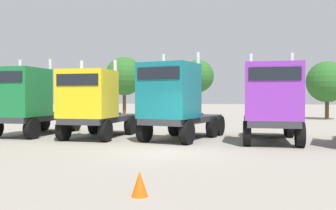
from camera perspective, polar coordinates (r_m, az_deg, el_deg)
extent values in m
plane|color=gray|center=(14.63, -0.60, -7.20)|extent=(200.00, 200.00, 0.00)
cube|color=#333338|center=(22.63, -19.32, -1.80)|extent=(2.21, 5.83, 0.30)
cube|color=#197238|center=(21.24, -21.72, 1.83)|extent=(2.40, 2.57, 2.55)
cube|color=black|center=(20.21, -23.86, 3.96)|extent=(2.10, 0.04, 0.55)
cylinder|color=silver|center=(21.94, -17.54, 2.62)|extent=(0.18, 0.18, 3.15)
cylinder|color=silver|center=(22.97, -21.62, 2.52)|extent=(0.18, 0.18, 3.15)
cylinder|color=#333338|center=(23.71, -17.66, -1.15)|extent=(1.10, 1.10, 0.12)
cylinder|color=black|center=(20.20, -20.06, -3.41)|extent=(0.35, 1.08, 1.08)
cylinder|color=black|center=(23.23, -15.27, -2.78)|extent=(0.35, 1.08, 1.08)
cylinder|color=black|center=(24.35, -19.83, -2.63)|extent=(0.35, 1.08, 1.08)
cylinder|color=black|center=(24.20, -14.03, -2.62)|extent=(0.35, 1.08, 1.08)
cylinder|color=black|center=(25.28, -18.47, -2.48)|extent=(0.35, 1.08, 1.08)
cube|color=#333338|center=(20.52, -9.95, -2.05)|extent=(2.21, 5.88, 0.30)
cube|color=yellow|center=(18.83, -12.15, 1.67)|extent=(2.40, 2.24, 2.34)
cube|color=black|center=(17.83, -13.72, 3.77)|extent=(2.10, 0.04, 0.55)
cylinder|color=silver|center=(19.62, -8.05, 2.55)|extent=(0.18, 0.18, 2.94)
cylinder|color=silver|center=(20.39, -13.04, 2.48)|extent=(0.18, 0.18, 2.94)
cylinder|color=#333338|center=(21.70, -8.62, -1.31)|extent=(1.10, 1.10, 0.12)
cylinder|color=black|center=(18.07, -9.53, -3.89)|extent=(0.35, 1.08, 1.08)
cylinder|color=black|center=(19.03, -15.66, -3.66)|extent=(0.35, 1.08, 1.08)
cylinder|color=black|center=(21.40, -5.83, -3.08)|extent=(0.35, 1.08, 1.08)
cylinder|color=black|center=(22.21, -11.21, -2.94)|extent=(0.35, 1.08, 1.08)
cylinder|color=black|center=(22.44, -4.91, -2.88)|extent=(0.35, 1.08, 1.08)
cylinder|color=black|center=(23.22, -10.08, -2.76)|extent=(0.35, 1.08, 1.08)
cube|color=#333338|center=(19.18, 2.44, -2.19)|extent=(3.42, 6.02, 0.30)
cube|color=#14727A|center=(17.59, 0.18, 2.20)|extent=(2.84, 2.72, 2.58)
cube|color=black|center=(16.61, -1.56, 4.90)|extent=(2.05, 0.51, 0.55)
cylinder|color=silver|center=(18.38, 4.59, 3.09)|extent=(0.22, 0.22, 3.18)
cylinder|color=silver|center=(19.16, -0.70, 3.02)|extent=(0.22, 0.22, 3.18)
cylinder|color=#333338|center=(20.32, 3.87, -1.41)|extent=(1.32, 1.32, 0.12)
cylinder|color=black|center=(16.83, 2.92, -4.21)|extent=(0.59, 1.15, 1.10)
cylinder|color=black|center=(17.81, -3.61, -3.91)|extent=(0.59, 1.15, 1.10)
cylinder|color=black|center=(19.95, 6.78, -3.36)|extent=(0.59, 1.15, 1.10)
cylinder|color=black|center=(20.79, 1.05, -3.17)|extent=(0.59, 1.15, 1.10)
cylinder|color=black|center=(20.99, 7.78, -3.14)|extent=(0.59, 1.15, 1.10)
cylinder|color=black|center=(21.79, 2.28, -2.97)|extent=(0.59, 1.15, 1.10)
cube|color=#333338|center=(19.15, 15.30, -2.26)|extent=(2.33, 6.34, 0.30)
cube|color=purple|center=(17.19, 15.69, 1.99)|extent=(2.45, 2.49, 2.49)
cube|color=black|center=(15.98, 15.98, 4.64)|extent=(2.10, 0.08, 0.55)
cylinder|color=silver|center=(18.65, 18.34, 2.84)|extent=(0.18, 0.18, 3.09)
cylinder|color=silver|center=(18.54, 12.49, 2.88)|extent=(0.18, 0.18, 3.09)
cylinder|color=#333338|center=(20.52, 15.09, -1.44)|extent=(1.12, 1.12, 0.12)
cylinder|color=black|center=(16.86, 19.51, -4.28)|extent=(0.37, 1.10, 1.09)
cylinder|color=black|center=(16.71, 11.99, -4.29)|extent=(0.37, 1.10, 1.09)
cylinder|color=black|center=(20.81, 18.08, -3.24)|extent=(0.37, 1.10, 1.09)
cylinder|color=black|center=(20.70, 12.00, -3.23)|extent=(0.37, 1.10, 1.09)
cylinder|color=black|center=(21.90, 17.78, -3.02)|extent=(0.37, 1.10, 1.09)
cylinder|color=black|center=(21.80, 12.01, -3.00)|extent=(0.37, 1.10, 1.09)
cone|color=#F2590C|center=(8.22, -4.35, -11.89)|extent=(0.36, 0.36, 0.56)
cylinder|color=#4C3823|center=(40.23, -6.68, 0.11)|extent=(0.36, 0.36, 2.74)
sphere|color=#286023|center=(40.28, -6.70, 4.40)|extent=(4.10, 4.10, 4.10)
cylinder|color=#4C3823|center=(34.37, 4.54, 0.03)|extent=(0.36, 0.36, 2.86)
sphere|color=#286023|center=(34.42, 4.54, 4.42)|extent=(3.00, 3.00, 3.00)
cylinder|color=#4C3823|center=(38.76, 23.11, -0.54)|extent=(0.36, 0.36, 2.04)
sphere|color=#286023|center=(38.77, 23.14, 3.29)|extent=(3.92, 3.92, 3.92)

